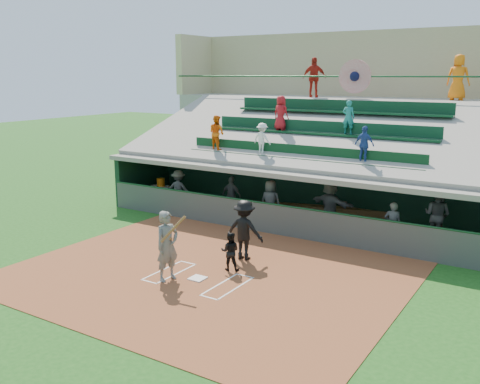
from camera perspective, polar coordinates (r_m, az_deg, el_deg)
The scene contains 21 objects.
ground at distance 15.42m, azimuth -4.54°, elevation -9.28°, with size 100.00×100.00×0.00m, color #1A4D15.
dirt_slab at distance 15.79m, azimuth -3.45°, elevation -8.69°, with size 11.00×9.00×0.02m, color brown.
home_plate at distance 15.41m, azimuth -4.55°, elevation -9.16°, with size 0.43×0.43×0.03m, color white.
batters_box_chalk at distance 15.41m, azimuth -4.54°, elevation -9.20°, with size 2.65×1.85×0.01m.
dugout_floor at distance 20.93m, azimuth 6.52°, elevation -3.37°, with size 16.00×3.50×0.04m, color gray.
concourse_slab at distance 26.62m, azimuth 12.96°, elevation 4.81°, with size 20.00×3.00×4.60m, color gray.
grandstand at distance 23.85m, azimuth 10.55°, elevation 3.96°, with size 20.40×10.40×7.80m.
batter_at_plate at distance 15.10m, azimuth -7.76°, elevation -5.71°, with size 0.94×0.83×1.99m.
catcher at distance 15.84m, azimuth -1.07°, elevation -6.34°, with size 0.56×0.44×1.16m, color black.
home_umpire at distance 16.66m, azimuth 0.48°, elevation -4.06°, with size 1.22×0.70×1.89m, color black.
dugout_bench at distance 21.74m, azimuth 8.38°, elevation -2.10°, with size 16.09×0.48×0.48m, color olive.
white_table at distance 24.25m, azimuth -8.53°, elevation -0.25°, with size 0.87×0.65×0.76m, color silver.
water_cooler at distance 24.10m, azimuth -8.45°, elevation 1.03°, with size 0.36×0.36×0.36m, color orange.
dugout_player_a at distance 23.02m, azimuth -6.57°, elevation 0.28°, with size 1.08×0.62×1.67m, color #525450.
dugout_player_b at distance 22.00m, azimuth -0.90°, elevation -0.35°, with size 0.92×0.38×1.56m, color #545651.
dugout_player_c at distance 20.60m, azimuth 3.27°, elevation -1.06°, with size 0.83×0.54×1.70m, color #51544F.
dugout_player_d at distance 19.85m, azimuth 9.58°, elevation -1.40°, with size 1.79×0.57×1.93m, color #575954.
dugout_player_e at distance 18.49m, azimuth 15.95°, elevation -3.36°, with size 0.56×0.37×1.55m, color #51534F.
dugout_player_f at distance 19.48m, azimuth 20.29°, elevation -2.31°, with size 0.93×0.72×1.91m, color #585A55.
concourse_staff_a at distance 26.41m, azimuth 7.93°, elevation 12.01°, with size 1.11×0.46×1.89m, color #A81E13.
concourse_staff_b at distance 24.98m, azimuth 22.25°, elevation 11.26°, with size 0.94×0.61×1.93m, color orange.
Camera 1 is at (8.59, -11.47, 5.71)m, focal length 40.00 mm.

